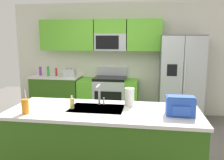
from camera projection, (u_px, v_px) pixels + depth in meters
ground_plane at (104, 151)px, 3.77m from camera, size 9.00×9.00×0.00m
kitchen_wall_unit at (114, 51)px, 5.56m from camera, size 5.20×0.43×2.60m
back_counter at (57, 94)px, 5.66m from camera, size 1.15×0.63×0.90m
range_oven at (108, 96)px, 5.48m from camera, size 1.36×0.61×1.10m
refrigerator at (181, 78)px, 5.09m from camera, size 0.90×0.76×1.85m
island_counter at (104, 143)px, 3.01m from camera, size 2.38×0.92×0.90m
toaster at (69, 73)px, 5.47m from camera, size 0.28×0.16×0.18m
pepper_mill at (56, 72)px, 5.57m from camera, size 0.05×0.05×0.19m
bottle_purple at (40, 71)px, 5.65m from camera, size 0.06×0.06×0.21m
bottle_green at (48, 71)px, 5.54m from camera, size 0.06×0.06×0.23m
sink_faucet at (99, 93)px, 3.10m from camera, size 0.08×0.21×0.28m
drink_cup_orange at (25, 106)px, 2.77m from camera, size 0.08×0.08×0.29m
soap_dispenser at (72, 103)px, 2.97m from camera, size 0.06×0.06×0.17m
paper_towel_roll at (129, 97)px, 3.08m from camera, size 0.12×0.12×0.24m
backpack at (180, 105)px, 2.70m from camera, size 0.32×0.22×0.23m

